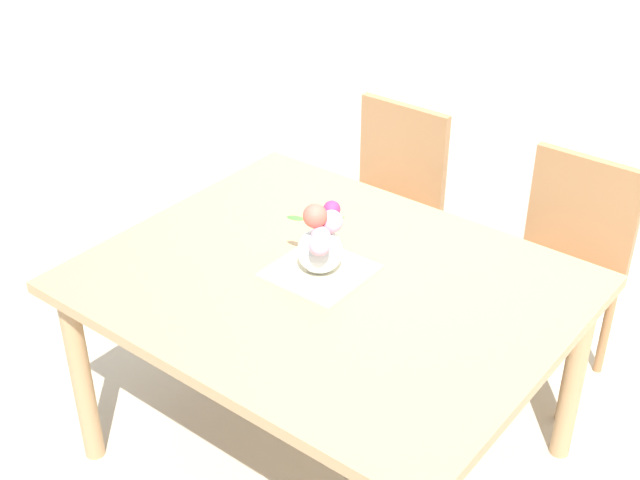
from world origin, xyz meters
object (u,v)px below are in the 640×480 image
at_px(dining_table, 328,300).
at_px(flower_vase, 321,242).
at_px(chair_right, 564,258).
at_px(chair_left, 387,195).

xyz_separation_m(dining_table, flower_vase, (-0.04, 0.01, 0.20)).
xyz_separation_m(dining_table, chair_right, (0.41, 0.94, -0.15)).
height_order(chair_right, flower_vase, flower_vase).
height_order(chair_left, flower_vase, flower_vase).
relative_size(chair_right, flower_vase, 3.62).
bearing_deg(chair_right, flower_vase, 64.44).
bearing_deg(flower_vase, chair_left, 111.57).
bearing_deg(dining_table, flower_vase, 163.62).
bearing_deg(chair_left, flower_vase, 111.57).
bearing_deg(chair_right, chair_left, 0.00).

